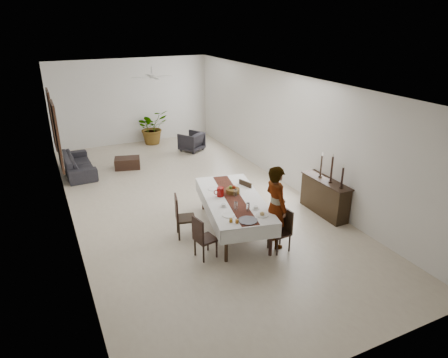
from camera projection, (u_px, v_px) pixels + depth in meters
floor at (190, 201)px, 10.76m from camera, size 6.00×12.00×0.00m
ceiling at (186, 80)px, 9.55m from camera, size 6.00×12.00×0.02m
wall_back at (132, 102)px, 15.16m from camera, size 6.00×0.02×3.20m
wall_front at (354, 270)px, 5.15m from camera, size 6.00×0.02×3.20m
wall_left at (63, 161)px, 8.96m from camera, size 0.02×12.00×3.20m
wall_right at (287, 131)px, 11.35m from camera, size 0.02×12.00×3.20m
dining_table_top at (233, 199)px, 9.03m from camera, size 1.58×2.74×0.05m
table_leg_fl at (226, 245)px, 7.98m from camera, size 0.09×0.09×0.75m
table_leg_fr at (271, 240)px, 8.19m from camera, size 0.09×0.09×0.75m
table_leg_bl at (203, 196)px, 10.18m from camera, size 0.09×0.09×0.75m
table_leg_br at (239, 192)px, 10.39m from camera, size 0.09×0.09×0.75m
tablecloth_top at (233, 198)px, 9.02m from camera, size 1.81×2.97×0.01m
tablecloth_drape_left at (206, 207)px, 8.94m from camera, size 0.58×2.71×0.32m
tablecloth_drape_right at (260, 202)px, 9.21m from camera, size 0.58×2.71×0.32m
tablecloth_drape_near at (251, 234)px, 7.84m from camera, size 1.24×0.27×0.32m
tablecloth_drape_far at (220, 182)px, 10.32m from camera, size 1.24×0.27×0.32m
table_runner at (233, 198)px, 9.02m from camera, size 0.92×2.70×0.00m
red_pitcher at (220, 192)px, 9.06m from camera, size 0.19×0.19×0.21m
pitcher_handle at (216, 192)px, 9.04m from camera, size 0.13×0.05×0.13m
wine_glass_near at (248, 207)px, 8.38m from camera, size 0.08×0.08×0.18m
wine_glass_mid at (236, 206)px, 8.43m from camera, size 0.08×0.08×0.18m
wine_glass_far at (235, 193)px, 9.04m from camera, size 0.08×0.08×0.18m
teacup_right at (256, 207)px, 8.50m from camera, size 0.10×0.10×0.06m
saucer_right at (256, 209)px, 8.51m from camera, size 0.16×0.16×0.01m
teacup_left at (224, 205)px, 8.60m from camera, size 0.10×0.10×0.06m
saucer_left at (224, 206)px, 8.61m from camera, size 0.16×0.16×0.01m
plate_near_right at (262, 215)px, 8.22m from camera, size 0.26×0.26×0.02m
bread_near_right at (262, 214)px, 8.21m from camera, size 0.10×0.10×0.10m
plate_near_left at (228, 215)px, 8.22m from camera, size 0.26×0.26×0.02m
plate_far_left at (213, 189)px, 9.47m from camera, size 0.26×0.26×0.02m
serving_tray at (248, 221)px, 8.00m from camera, size 0.39×0.39×0.02m
jam_jar_a at (237, 221)px, 7.91m from camera, size 0.07×0.07×0.08m
jam_jar_b at (231, 220)px, 7.94m from camera, size 0.07×0.07×0.08m
fruit_basket at (233, 191)px, 9.25m from camera, size 0.32×0.32×0.11m
fruit_red at (234, 187)px, 9.24m from camera, size 0.10×0.10×0.10m
fruit_green at (231, 187)px, 9.24m from camera, size 0.09×0.09×0.09m
chair_right_near_seat at (279, 233)px, 8.37m from camera, size 0.42×0.42×0.04m
chair_right_near_leg_fl at (289, 243)px, 8.40m from camera, size 0.04×0.04×0.39m
chair_right_near_leg_fr at (280, 237)px, 8.66m from camera, size 0.04×0.04×0.39m
chair_right_near_leg_bl at (277, 247)px, 8.25m from camera, size 0.04×0.04×0.39m
chair_right_near_leg_br at (268, 240)px, 8.51m from camera, size 0.04×0.04×0.39m
chair_right_near_back at (287, 220)px, 8.35m from camera, size 0.06×0.39×0.50m
chair_right_far_seat at (240, 203)px, 9.69m from camera, size 0.50×0.50×0.05m
chair_right_far_leg_fl at (249, 211)px, 9.76m from camera, size 0.05×0.05×0.39m
chair_right_far_leg_fr at (239, 207)px, 9.98m from camera, size 0.05×0.05×0.39m
chair_right_far_leg_bl at (240, 216)px, 9.56m from camera, size 0.05×0.05×0.39m
chair_right_far_leg_br at (230, 211)px, 9.78m from camera, size 0.05×0.05×0.39m
chair_right_far_back at (245, 191)px, 9.70m from camera, size 0.16×0.39×0.51m
chair_left_near_seat at (206, 239)px, 8.14m from camera, size 0.46×0.46×0.04m
chair_left_near_leg_fl at (195, 247)px, 8.26m from camera, size 0.05×0.05×0.39m
chair_left_near_leg_fr at (204, 254)px, 8.02m from camera, size 0.05×0.05×0.39m
chair_left_near_leg_bl at (208, 242)px, 8.43m from camera, size 0.05×0.05×0.39m
chair_left_near_leg_br at (217, 249)px, 8.19m from camera, size 0.05×0.05×0.39m
chair_left_near_back at (198, 230)px, 7.94m from camera, size 0.11×0.39×0.50m
chair_left_far_seat at (186, 218)px, 8.91m from camera, size 0.51×0.51×0.05m
chair_left_far_leg_fl at (178, 225)px, 9.12m from camera, size 0.05×0.05×0.42m
chair_left_far_leg_fr at (179, 232)px, 8.80m from camera, size 0.05×0.05×0.42m
chair_left_far_leg_bl at (192, 223)px, 9.18m from camera, size 0.05×0.05×0.42m
chair_left_far_leg_br at (195, 230)px, 8.87m from camera, size 0.05×0.05×0.42m
chair_left_far_back at (176, 208)px, 8.76m from camera, size 0.13×0.42×0.54m
woman at (276, 207)px, 8.39m from camera, size 0.44×0.66×1.82m
sideboard_body at (325, 197)px, 9.95m from camera, size 0.39×1.45×0.87m
sideboard_top at (326, 181)px, 9.78m from camera, size 0.42×1.51×0.03m
candlestick_near_base at (341, 187)px, 9.32m from camera, size 0.10×0.10×0.03m
candlestick_near_shaft at (342, 177)px, 9.22m from camera, size 0.05×0.05×0.48m
candlestick_near_candle at (344, 166)px, 9.12m from camera, size 0.03×0.03×0.08m
candlestick_mid_base at (330, 182)px, 9.64m from camera, size 0.10×0.10×0.03m
candlestick_mid_shaft at (332, 169)px, 9.52m from camera, size 0.05×0.05×0.63m
candlestick_mid_candle at (333, 155)px, 9.39m from camera, size 0.03×0.03×0.08m
candlestick_far_base at (320, 176)px, 9.97m from camera, size 0.10×0.10×0.03m
candlestick_far_shaft at (321, 166)px, 9.86m from camera, size 0.05×0.05×0.53m
candlestick_far_candle at (322, 154)px, 9.74m from camera, size 0.03×0.03×0.08m
sofa at (78, 164)px, 12.57m from camera, size 0.88×2.13×0.62m
armchair at (191, 142)px, 14.63m from camera, size 1.04×1.05×0.70m
coffee_table at (127, 163)px, 13.01m from camera, size 0.90×0.71×0.35m
potted_plant at (152, 127)px, 15.37m from camera, size 1.42×1.32×1.30m
mirror_frame_near at (57, 136)px, 10.81m from camera, size 0.06×1.05×1.85m
mirror_glass_near at (59, 136)px, 10.83m from camera, size 0.01×0.90×1.70m
mirror_frame_far at (52, 119)px, 12.56m from camera, size 0.06×1.05×1.85m
mirror_glass_far at (53, 119)px, 12.58m from camera, size 0.01×0.90×1.70m
fan_rod at (152, 70)px, 12.09m from camera, size 0.04×0.04×0.20m
fan_hub at (152, 77)px, 12.17m from camera, size 0.16×0.16×0.08m
fan_blade_n at (149, 75)px, 12.46m from camera, size 0.10×0.55×0.01m
fan_blade_s at (155, 78)px, 11.87m from camera, size 0.10×0.55×0.01m
fan_blade_e at (163, 76)px, 12.30m from camera, size 0.55×0.10×0.01m
fan_blade_w at (141, 78)px, 12.03m from camera, size 0.55×0.10×0.01m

